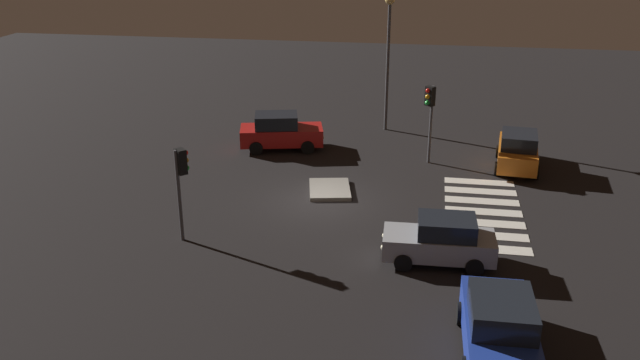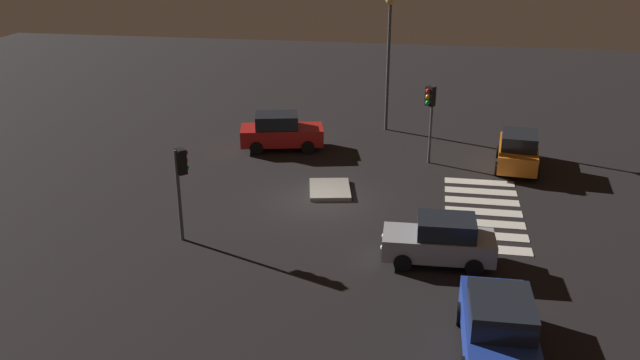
# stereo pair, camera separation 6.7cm
# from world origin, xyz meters

# --- Properties ---
(ground_plane) EXTENTS (80.00, 80.00, 0.00)m
(ground_plane) POSITION_xyz_m (0.00, 0.00, 0.00)
(ground_plane) COLOR black
(traffic_island) EXTENTS (2.73, 2.25, 0.18)m
(traffic_island) POSITION_xyz_m (1.21, -0.25, 0.09)
(traffic_island) COLOR gray
(traffic_island) RESTS_ON ground
(car_red) EXTENTS (2.81, 4.67, 1.92)m
(car_red) POSITION_xyz_m (6.74, 3.28, 0.94)
(car_red) COLOR red
(car_red) RESTS_ON ground
(car_silver) EXTENTS (1.99, 4.07, 1.75)m
(car_silver) POSITION_xyz_m (-4.77, -5.17, 0.86)
(car_silver) COLOR #9EA0A5
(car_silver) RESTS_ON ground
(car_blue) EXTENTS (4.52, 2.18, 1.95)m
(car_blue) POSITION_xyz_m (-10.08, -6.78, 0.96)
(car_blue) COLOR #1E389E
(car_blue) RESTS_ON ground
(car_orange) EXTENTS (4.46, 2.38, 1.88)m
(car_orange) POSITION_xyz_m (5.72, -8.94, 0.92)
(car_orange) COLOR orange
(car_orange) RESTS_ON ground
(traffic_light_west) EXTENTS (0.54, 0.54, 3.66)m
(traffic_light_west) POSITION_xyz_m (-4.49, 4.51, 2.78)
(traffic_light_west) COLOR #47474C
(traffic_light_west) RESTS_ON ground
(traffic_light_east) EXTENTS (0.53, 0.54, 3.98)m
(traffic_light_east) POSITION_xyz_m (5.70, -4.53, 3.02)
(traffic_light_east) COLOR #47474C
(traffic_light_east) RESTS_ON ground
(street_lamp) EXTENTS (0.56, 0.56, 7.71)m
(street_lamp) POSITION_xyz_m (11.16, -2.03, 5.25)
(street_lamp) COLOR #47474C
(street_lamp) RESTS_ON ground
(crosswalk_near) EXTENTS (7.60, 3.20, 0.02)m
(crosswalk_near) POSITION_xyz_m (0.00, -7.03, 0.01)
(crosswalk_near) COLOR silver
(crosswalk_near) RESTS_ON ground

